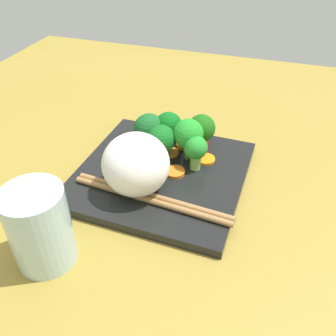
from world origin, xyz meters
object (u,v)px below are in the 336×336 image
object	(u,v)px
carrot_slice_3	(175,171)
broccoli_floret_3	(201,129)
rice_mound	(136,164)
drinking_glass	(40,227)
chopstick_pair	(151,198)
square_plate	(162,174)

from	to	relation	value
carrot_slice_3	broccoli_floret_3	bearing A→B (deg)	-103.94
broccoli_floret_3	carrot_slice_3	size ratio (longest dim) A/B	1.97
rice_mound	carrot_slice_3	bearing A→B (deg)	-127.43
drinking_glass	broccoli_floret_3	bearing A→B (deg)	-114.62
chopstick_pair	drinking_glass	world-z (taller)	drinking_glass
broccoli_floret_3	chopstick_pair	size ratio (longest dim) A/B	0.25
square_plate	broccoli_floret_3	xyz separation A→B (cm)	(-4.08, -8.08, 4.16)
square_plate	chopstick_pair	bearing A→B (deg)	97.02
rice_mound	broccoli_floret_3	distance (cm)	14.49
rice_mound	broccoli_floret_3	world-z (taller)	rice_mound
rice_mound	chopstick_pair	world-z (taller)	rice_mound
broccoli_floret_3	carrot_slice_3	bearing A→B (deg)	76.06
rice_mound	carrot_slice_3	xyz separation A→B (cm)	(-4.04, -5.28, -4.12)
drinking_glass	rice_mound	bearing A→B (deg)	-114.74
broccoli_floret_3	drinking_glass	world-z (taller)	drinking_glass
rice_mound	drinking_glass	size ratio (longest dim) A/B	0.91
drinking_glass	carrot_slice_3	bearing A→B (deg)	-118.64
broccoli_floret_3	chopstick_pair	distance (cm)	15.55
carrot_slice_3	square_plate	bearing A→B (deg)	5.36
carrot_slice_3	drinking_glass	size ratio (longest dim) A/B	0.29
chopstick_pair	rice_mound	bearing A→B (deg)	152.90
square_plate	chopstick_pair	size ratio (longest dim) A/B	1.05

